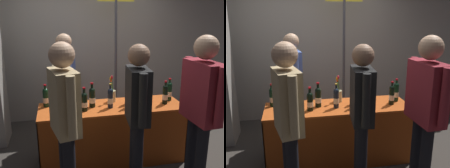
# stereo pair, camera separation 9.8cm
# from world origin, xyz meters

# --- Properties ---
(ground_plane) EXTENTS (12.00, 12.00, 0.00)m
(ground_plane) POSITION_xyz_m (0.00, 0.00, 0.00)
(ground_plane) COLOR #38332D
(back_partition) EXTENTS (6.67, 0.12, 2.68)m
(back_partition) POSITION_xyz_m (0.00, 1.65, 1.34)
(back_partition) COLOR #9E998E
(back_partition) RESTS_ON ground_plane
(tasting_table) EXTENTS (1.89, 0.62, 0.77)m
(tasting_table) POSITION_xyz_m (0.00, 0.00, 0.53)
(tasting_table) COLOR #B74C19
(tasting_table) RESTS_ON ground_plane
(featured_wine_bottle) EXTENTS (0.07, 0.07, 0.32)m
(featured_wine_bottle) POSITION_xyz_m (-0.03, -0.06, 0.91)
(featured_wine_bottle) COLOR #192333
(featured_wine_bottle) RESTS_ON tasting_table
(display_bottle_0) EXTENTS (0.08, 0.08, 0.33)m
(display_bottle_0) POSITION_xyz_m (-0.26, 0.02, 0.91)
(display_bottle_0) COLOR black
(display_bottle_0) RESTS_ON tasting_table
(display_bottle_1) EXTENTS (0.07, 0.07, 0.32)m
(display_bottle_1) POSITION_xyz_m (0.71, -0.07, 0.91)
(display_bottle_1) COLOR black
(display_bottle_1) RESTS_ON tasting_table
(display_bottle_2) EXTENTS (0.08, 0.08, 0.31)m
(display_bottle_2) POSITION_xyz_m (-0.37, -0.09, 0.90)
(display_bottle_2) COLOR black
(display_bottle_2) RESTS_ON tasting_table
(display_bottle_3) EXTENTS (0.07, 0.07, 0.31)m
(display_bottle_3) POSITION_xyz_m (0.22, -0.08, 0.91)
(display_bottle_3) COLOR #192333
(display_bottle_3) RESTS_ON tasting_table
(display_bottle_4) EXTENTS (0.08, 0.08, 0.32)m
(display_bottle_4) POSITION_xyz_m (0.82, 0.05, 0.91)
(display_bottle_4) COLOR black
(display_bottle_4) RESTS_ON tasting_table
(display_bottle_5) EXTENTS (0.07, 0.07, 0.30)m
(display_bottle_5) POSITION_xyz_m (-0.84, 0.16, 0.91)
(display_bottle_5) COLOR black
(display_bottle_5) RESTS_ON tasting_table
(display_bottle_6) EXTENTS (0.08, 0.08, 0.30)m
(display_bottle_6) POSITION_xyz_m (0.24, 0.04, 0.90)
(display_bottle_6) COLOR #192333
(display_bottle_6) RESTS_ON tasting_table
(wine_glass_near_vendor) EXTENTS (0.06, 0.06, 0.14)m
(wine_glass_near_vendor) POSITION_xyz_m (-0.64, -0.04, 0.88)
(wine_glass_near_vendor) COLOR silver
(wine_glass_near_vendor) RESTS_ON tasting_table
(flower_vase) EXTENTS (0.10, 0.10, 0.38)m
(flower_vase) POSITION_xyz_m (0.04, 0.17, 0.88)
(flower_vase) COLOR tan
(flower_vase) RESTS_ON tasting_table
(brochure_stand) EXTENTS (0.13, 0.08, 0.16)m
(brochure_stand) POSITION_xyz_m (0.48, 0.10, 0.85)
(brochure_stand) COLOR silver
(brochure_stand) RESTS_ON tasting_table
(vendor_presenter) EXTENTS (0.28, 0.62, 1.67)m
(vendor_presenter) POSITION_xyz_m (-0.56, 0.68, 1.01)
(vendor_presenter) COLOR #2D3347
(vendor_presenter) RESTS_ON ground_plane
(taster_foreground_right) EXTENTS (0.25, 0.56, 1.66)m
(taster_foreground_right) POSITION_xyz_m (0.13, -0.65, 0.99)
(taster_foreground_right) COLOR black
(taster_foreground_right) RESTS_ON ground_plane
(taster_foreground_left) EXTENTS (0.29, 0.55, 1.72)m
(taster_foreground_left) POSITION_xyz_m (-0.63, -0.81, 1.03)
(taster_foreground_left) COLOR black
(taster_foreground_left) RESTS_ON ground_plane
(taster_foreground_centre) EXTENTS (0.24, 0.64, 1.76)m
(taster_foreground_centre) POSITION_xyz_m (0.74, -0.87, 1.07)
(taster_foreground_centre) COLOR black
(taster_foreground_centre) RESTS_ON ground_plane
(booth_signpost) EXTENTS (0.60, 0.04, 2.33)m
(booth_signpost) POSITION_xyz_m (0.31, 1.08, 1.44)
(booth_signpost) COLOR #47474C
(booth_signpost) RESTS_ON ground_plane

